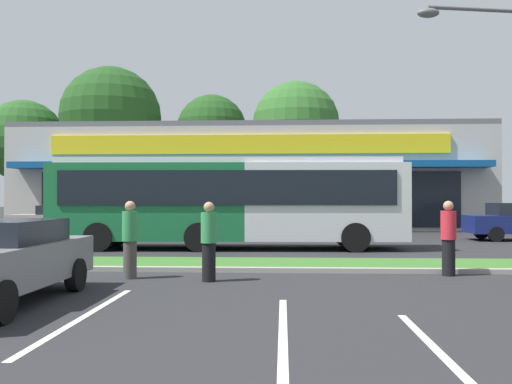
% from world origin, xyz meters
% --- Properties ---
extents(grass_median, '(56.00, 2.20, 0.12)m').
position_xyz_m(grass_median, '(0.00, 14.00, 0.06)').
color(grass_median, '#386B28').
rests_on(grass_median, ground_plane).
extents(curb_lip, '(56.00, 0.24, 0.12)m').
position_xyz_m(curb_lip, '(0.00, 12.78, 0.06)').
color(curb_lip, '#99968C').
rests_on(curb_lip, ground_plane).
extents(parking_stripe_1, '(0.12, 4.80, 0.01)m').
position_xyz_m(parking_stripe_1, '(-2.75, 7.54, 0.00)').
color(parking_stripe_1, silver).
rests_on(parking_stripe_1, ground_plane).
extents(parking_stripe_2, '(0.12, 4.80, 0.01)m').
position_xyz_m(parking_stripe_2, '(0.29, 6.67, 0.00)').
color(parking_stripe_2, silver).
rests_on(parking_stripe_2, ground_plane).
extents(parking_stripe_3, '(0.12, 4.80, 0.01)m').
position_xyz_m(parking_stripe_3, '(2.13, 5.46, 0.00)').
color(parking_stripe_3, silver).
rests_on(parking_stripe_3, ground_plane).
extents(storefront_building, '(27.99, 12.94, 6.23)m').
position_xyz_m(storefront_building, '(-1.69, 35.80, 3.12)').
color(storefront_building, '#BCB7AD').
rests_on(storefront_building, ground_plane).
extents(tree_far_left, '(6.71, 6.71, 9.99)m').
position_xyz_m(tree_far_left, '(-21.16, 43.92, 6.62)').
color(tree_far_left, '#473323').
rests_on(tree_far_left, ground_plane).
extents(tree_left, '(8.16, 8.16, 12.57)m').
position_xyz_m(tree_left, '(-13.76, 43.57, 8.48)').
color(tree_left, '#473323').
rests_on(tree_left, ground_plane).
extents(tree_mid_left, '(5.90, 5.90, 10.66)m').
position_xyz_m(tree_mid_left, '(-5.77, 45.86, 7.68)').
color(tree_mid_left, '#473323').
rests_on(tree_mid_left, ground_plane).
extents(tree_mid, '(7.49, 7.49, 11.89)m').
position_xyz_m(tree_mid, '(1.41, 46.71, 8.13)').
color(tree_mid, '#473323').
rests_on(tree_mid, ground_plane).
extents(city_bus, '(12.63, 2.95, 3.25)m').
position_xyz_m(city_bus, '(-1.66, 19.09, 1.77)').
color(city_bus, '#196638').
rests_on(city_bus, ground_plane).
extents(car_2, '(4.56, 1.91, 1.43)m').
position_xyz_m(car_2, '(-5.47, 23.73, 0.75)').
color(car_2, navy).
rests_on(car_2, ground_plane).
extents(car_3, '(4.54, 2.02, 1.48)m').
position_xyz_m(car_3, '(-10.88, 26.26, 0.77)').
color(car_3, '#9E998C').
rests_on(car_3, ground_plane).
extents(pedestrian_near_bench, '(0.35, 0.35, 1.74)m').
position_xyz_m(pedestrian_near_bench, '(-1.33, 11.21, 0.87)').
color(pedestrian_near_bench, black).
rests_on(pedestrian_near_bench, ground_plane).
extents(pedestrian_by_pole, '(0.35, 0.35, 1.76)m').
position_xyz_m(pedestrian_by_pole, '(-3.17, 11.56, 0.88)').
color(pedestrian_by_pole, '#47423D').
rests_on(pedestrian_by_pole, ground_plane).
extents(pedestrian_far, '(0.35, 0.35, 1.76)m').
position_xyz_m(pedestrian_far, '(4.18, 12.38, 0.88)').
color(pedestrian_far, black).
rests_on(pedestrian_far, ground_plane).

